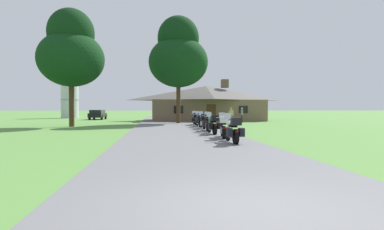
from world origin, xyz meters
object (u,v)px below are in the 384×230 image
at_px(tree_left_near, 71,51).
at_px(tree_by_lodge_front, 178,55).
at_px(motorcycle_black_second_in_row, 223,127).
at_px(motorcycle_orange_farthest_in_row, 195,119).
at_px(motorcycle_blue_sixth_in_row, 199,120).
at_px(parked_black_suv_far_left, 98,114).
at_px(bystander_gray_shirt_near_lodge, 242,114).
at_px(motorcycle_green_fourth_in_row, 207,123).
at_px(motorcycle_blue_fifth_in_row, 203,121).
at_px(bystander_tan_shirt_beside_signpost, 231,115).
at_px(motorcycle_white_nearest_to_camera, 233,130).
at_px(motorcycle_green_third_in_row, 213,125).
at_px(metal_silo_distant, 70,98).

bearing_deg(tree_left_near, tree_by_lodge_front, 26.31).
distance_m(motorcycle_black_second_in_row, motorcycle_orange_farthest_in_row, 12.72).
relative_size(motorcycle_blue_sixth_in_row, parked_black_suv_far_left, 0.45).
xyz_separation_m(bystander_gray_shirt_near_lodge, tree_by_lodge_front, (-7.20, -1.06, 6.27)).
relative_size(motorcycle_green_fourth_in_row, motorcycle_blue_fifth_in_row, 1.00).
bearing_deg(bystander_gray_shirt_near_lodge, motorcycle_black_second_in_row, 0.95).
relative_size(motorcycle_black_second_in_row, motorcycle_orange_farthest_in_row, 1.00).
height_order(motorcycle_blue_fifth_in_row, tree_by_lodge_front, tree_by_lodge_front).
xyz_separation_m(motorcycle_black_second_in_row, bystander_tan_shirt_beside_signpost, (4.44, 16.33, 0.33)).
height_order(motorcycle_white_nearest_to_camera, motorcycle_orange_farthest_in_row, same).
relative_size(motorcycle_blue_fifth_in_row, parked_black_suv_far_left, 0.45).
relative_size(motorcycle_white_nearest_to_camera, motorcycle_blue_fifth_in_row, 1.00).
bearing_deg(motorcycle_black_second_in_row, parked_black_suv_far_left, 119.75).
height_order(motorcycle_green_third_in_row, motorcycle_orange_farthest_in_row, same).
distance_m(bystander_gray_shirt_near_lodge, tree_by_lodge_front, 9.61).
bearing_deg(bystander_tan_shirt_beside_signpost, bystander_gray_shirt_near_lodge, 40.08).
relative_size(motorcycle_black_second_in_row, metal_silo_distant, 0.30).
relative_size(motorcycle_orange_farthest_in_row, metal_silo_distant, 0.30).
bearing_deg(motorcycle_blue_fifth_in_row, metal_silo_distant, 119.97).
relative_size(tree_left_near, parked_black_suv_far_left, 2.20).
height_order(bystander_gray_shirt_near_lodge, metal_silo_distant, metal_silo_distant).
distance_m(motorcycle_white_nearest_to_camera, tree_left_near, 18.98).
bearing_deg(motorcycle_white_nearest_to_camera, motorcycle_black_second_in_row, 88.04).
distance_m(motorcycle_green_third_in_row, tree_by_lodge_front, 15.87).
relative_size(motorcycle_white_nearest_to_camera, parked_black_suv_far_left, 0.45).
bearing_deg(motorcycle_green_third_in_row, parked_black_suv_far_left, 110.07).
relative_size(bystander_gray_shirt_near_lodge, bystander_tan_shirt_beside_signpost, 1.00).
relative_size(bystander_gray_shirt_near_lodge, parked_black_suv_far_left, 0.36).
bearing_deg(tree_by_lodge_front, tree_left_near, -153.69).
height_order(tree_left_near, tree_by_lodge_front, tree_by_lodge_front).
bearing_deg(motorcycle_orange_farthest_in_row, bystander_tan_shirt_beside_signpost, 40.09).
bearing_deg(motorcycle_green_third_in_row, bystander_gray_shirt_near_lodge, 65.28).
xyz_separation_m(motorcycle_black_second_in_row, motorcycle_green_fourth_in_row, (0.03, 5.14, -0.01)).
bearing_deg(motorcycle_green_fourth_in_row, metal_silo_distant, 125.57).
bearing_deg(motorcycle_blue_fifth_in_row, bystander_gray_shirt_near_lodge, 59.57).
bearing_deg(bystander_tan_shirt_beside_signpost, parked_black_suv_far_left, 134.04).
xyz_separation_m(motorcycle_blue_fifth_in_row, bystander_tan_shirt_beside_signpost, (4.36, 8.78, 0.33)).
distance_m(motorcycle_green_fourth_in_row, bystander_tan_shirt_beside_signpost, 12.03).
distance_m(motorcycle_white_nearest_to_camera, bystander_tan_shirt_beside_signpost, 19.23).
distance_m(bystander_gray_shirt_near_lodge, bystander_tan_shirt_beside_signpost, 2.35).
relative_size(motorcycle_green_third_in_row, motorcycle_orange_farthest_in_row, 1.00).
bearing_deg(motorcycle_black_second_in_row, motorcycle_green_third_in_row, 99.90).
relative_size(bystander_gray_shirt_near_lodge, tree_left_near, 0.16).
bearing_deg(tree_by_lodge_front, motorcycle_orange_farthest_in_row, -73.39).
height_order(motorcycle_white_nearest_to_camera, motorcycle_blue_sixth_in_row, same).
xyz_separation_m(motorcycle_white_nearest_to_camera, bystander_gray_shirt_near_lodge, (6.17, 20.36, 0.34)).
bearing_deg(bystander_gray_shirt_near_lodge, motorcycle_green_third_in_row, -2.09).
relative_size(motorcycle_green_fourth_in_row, motorcycle_blue_sixth_in_row, 1.00).
distance_m(motorcycle_black_second_in_row, tree_left_near, 17.28).
height_order(motorcycle_green_fourth_in_row, bystander_gray_shirt_near_lodge, bystander_gray_shirt_near_lodge).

